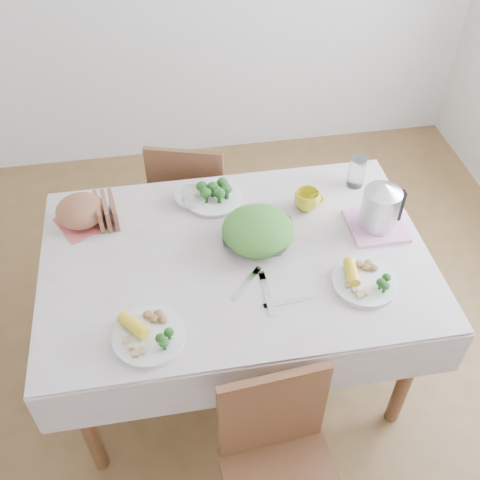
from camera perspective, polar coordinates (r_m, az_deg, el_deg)
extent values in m
plane|color=brown|center=(2.79, -0.35, -12.42)|extent=(3.60, 3.60, 0.00)
cube|color=brown|center=(2.48, -0.38, -7.71)|extent=(1.40, 0.90, 0.75)
cube|color=beige|center=(2.19, -0.43, -1.61)|extent=(1.50, 1.00, 0.01)
cube|color=brown|center=(2.94, -4.66, 4.87)|extent=(0.48, 0.48, 0.85)
imported|color=white|center=(2.21, 1.81, 0.39)|extent=(0.35, 0.35, 0.07)
cylinder|color=white|center=(1.95, -9.18, -9.61)|extent=(0.32, 0.32, 0.02)
cylinder|color=white|center=(2.13, 12.56, -4.18)|extent=(0.33, 0.33, 0.02)
cylinder|color=beige|center=(2.42, -2.74, 4.27)|extent=(0.26, 0.26, 0.02)
cube|color=#D95C5A|center=(2.40, -15.59, 1.77)|extent=(0.26, 0.26, 0.00)
ellipsoid|color=brown|center=(2.37, -15.85, 2.76)|extent=(0.22, 0.21, 0.12)
imported|color=white|center=(2.41, -5.02, 4.25)|extent=(0.19, 0.19, 0.05)
imported|color=yellow|center=(2.38, 6.82, 4.06)|extent=(0.12, 0.12, 0.08)
cylinder|color=white|center=(2.52, 11.75, 6.70)|extent=(0.10, 0.10, 0.14)
cube|color=pink|center=(2.36, 13.63, 1.42)|extent=(0.23, 0.23, 0.02)
cylinder|color=#B2B5BA|center=(2.28, 14.10, 3.49)|extent=(0.18, 0.18, 0.21)
cube|color=silver|center=(2.05, 2.79, -5.52)|extent=(0.03, 0.20, 0.00)
cube|color=silver|center=(2.08, 0.58, -4.55)|extent=(0.13, 0.15, 0.00)
cube|color=silver|center=(2.04, 4.81, -6.25)|extent=(0.18, 0.03, 0.00)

